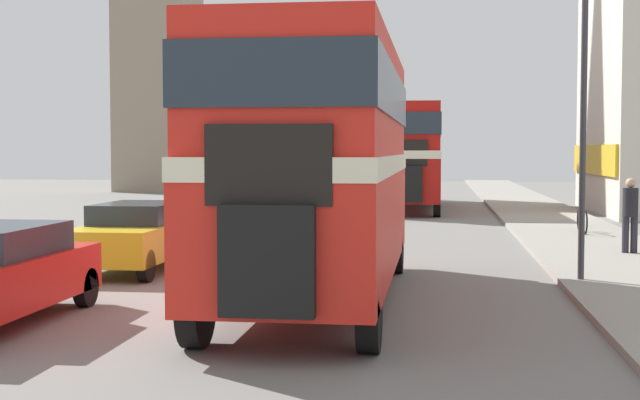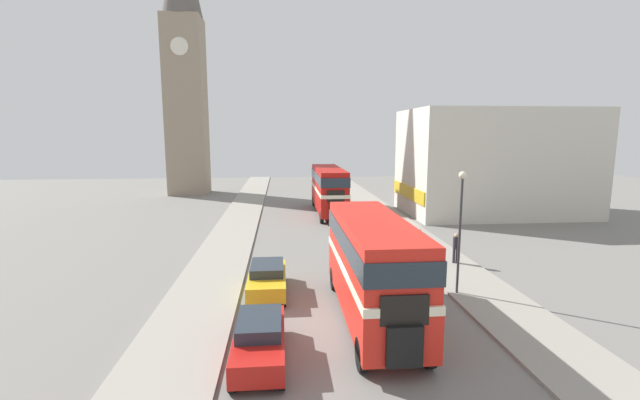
# 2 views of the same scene
# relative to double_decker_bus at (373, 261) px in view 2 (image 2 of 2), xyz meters

# --- Properties ---
(ground_plane) EXTENTS (120.00, 120.00, 0.00)m
(ground_plane) POSITION_rel_double_decker_bus_xyz_m (-0.73, -0.33, -2.56)
(ground_plane) COLOR slate
(sidewalk_right) EXTENTS (3.50, 120.00, 0.12)m
(sidewalk_right) POSITION_rel_double_decker_bus_xyz_m (6.02, -0.33, -2.50)
(sidewalk_right) COLOR gray
(sidewalk_right) RESTS_ON ground_plane
(sidewalk_left) EXTENTS (3.50, 120.00, 0.12)m
(sidewalk_left) POSITION_rel_double_decker_bus_xyz_m (-7.48, -0.33, -2.50)
(sidewalk_left) COLOR gray
(sidewalk_left) RESTS_ON ground_plane
(double_decker_bus) EXTENTS (2.56, 9.54, 4.29)m
(double_decker_bus) POSITION_rel_double_decker_bus_xyz_m (0.00, 0.00, 0.00)
(double_decker_bus) COLOR red
(double_decker_bus) RESTS_ON ground_plane
(bus_distant) EXTENTS (2.52, 11.22, 4.44)m
(bus_distant) POSITION_rel_double_decker_bus_xyz_m (0.86, 24.20, 0.09)
(bus_distant) COLOR #B2140F
(bus_distant) RESTS_ON ground_plane
(car_parked_near) EXTENTS (1.70, 4.45, 1.46)m
(car_parked_near) POSITION_rel_double_decker_bus_xyz_m (-4.49, -2.77, -1.79)
(car_parked_near) COLOR red
(car_parked_near) RESTS_ON ground_plane
(car_parked_mid) EXTENTS (1.78, 4.42, 1.43)m
(car_parked_mid) POSITION_rel_double_decker_bus_xyz_m (-4.43, 3.51, -1.81)
(car_parked_mid) COLOR gold
(car_parked_mid) RESTS_ON ground_plane
(pedestrian_walking) EXTENTS (0.36, 0.36, 1.79)m
(pedestrian_walking) POSITION_rel_double_decker_bus_xyz_m (6.54, 7.05, -1.43)
(pedestrian_walking) COLOR #282833
(pedestrian_walking) RESTS_ON sidewalk_right
(bicycle_on_pavement) EXTENTS (0.05, 1.76, 0.78)m
(bicycle_on_pavement) POSITION_rel_double_decker_bus_xyz_m (6.25, 12.22, -2.07)
(bicycle_on_pavement) COLOR black
(bicycle_on_pavement) RESTS_ON sidewalk_right
(street_lamp) EXTENTS (0.36, 0.36, 5.86)m
(street_lamp) POSITION_rel_double_decker_bus_xyz_m (4.68, 2.39, 1.40)
(street_lamp) COLOR #38383D
(street_lamp) RESTS_ON sidewalk_right
(church_tower) EXTENTS (4.89, 4.89, 34.58)m
(church_tower) POSITION_rel_double_decker_bus_xyz_m (-15.54, 39.86, 15.13)
(church_tower) COLOR gray
(church_tower) RESTS_ON ground_plane
(shop_building_block) EXTENTS (16.75, 10.17, 9.96)m
(shop_building_block) POSITION_rel_double_decker_bus_xyz_m (16.73, 22.98, 2.42)
(shop_building_block) COLOR beige
(shop_building_block) RESTS_ON ground_plane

